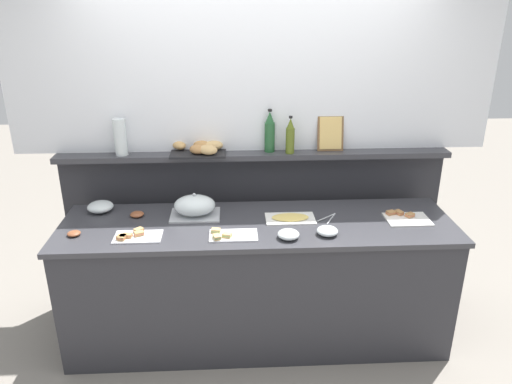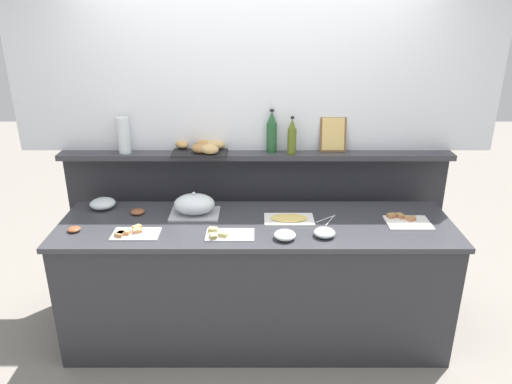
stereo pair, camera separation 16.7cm
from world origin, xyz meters
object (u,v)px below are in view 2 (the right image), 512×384
(serving_cloche, at_px, (195,205))
(bread_basket, at_px, (203,147))
(sandwich_platter_front, at_px, (228,234))
(glass_bowl_medium, at_px, (104,204))
(sandwich_platter_side, at_px, (134,233))
(water_carafe, at_px, (125,135))
(framed_picture, at_px, (334,134))
(olive_oil_bottle, at_px, (293,137))
(cold_cuts_platter, at_px, (290,219))
(condiment_bowl_teal, at_px, (75,229))
(serving_tongs, at_px, (329,220))
(sandwich_platter_rear, at_px, (408,222))
(glass_bowl_large, at_px, (325,233))
(condiment_bowl_red, at_px, (139,212))
(wine_bottle_green, at_px, (273,133))
(glass_bowl_small, at_px, (286,235))

(serving_cloche, bearing_deg, bread_basket, 84.87)
(sandwich_platter_front, relative_size, glass_bowl_medium, 1.69)
(sandwich_platter_front, xyz_separation_m, sandwich_platter_side, (-0.60, 0.01, 0.00))
(serving_cloche, distance_m, water_carafe, 0.75)
(serving_cloche, relative_size, framed_picture, 1.29)
(olive_oil_bottle, distance_m, framed_picture, 0.31)
(cold_cuts_platter, xyz_separation_m, condiment_bowl_teal, (-1.40, -0.17, 0.01))
(serving_tongs, bearing_deg, sandwich_platter_rear, -4.10)
(glass_bowl_large, xyz_separation_m, glass_bowl_medium, (-1.53, 0.45, 0.01))
(condiment_bowl_red, relative_size, bread_basket, 0.22)
(wine_bottle_green, bearing_deg, serving_cloche, -146.13)
(water_carafe, bearing_deg, glass_bowl_large, -25.57)
(wine_bottle_green, bearing_deg, olive_oil_bottle, -19.18)
(sandwich_platter_front, height_order, water_carafe, water_carafe)
(sandwich_platter_front, bearing_deg, serving_tongs, 18.93)
(glass_bowl_medium, bearing_deg, serving_tongs, -7.32)
(glass_bowl_medium, relative_size, framed_picture, 0.69)
(sandwich_platter_rear, height_order, olive_oil_bottle, olive_oil_bottle)
(glass_bowl_small, xyz_separation_m, framed_picture, (0.38, 0.74, 0.45))
(condiment_bowl_teal, bearing_deg, sandwich_platter_rear, 3.40)
(glass_bowl_large, height_order, bread_basket, bread_basket)
(cold_cuts_platter, relative_size, olive_oil_bottle, 1.22)
(glass_bowl_medium, distance_m, bread_basket, 0.82)
(sandwich_platter_rear, height_order, framed_picture, framed_picture)
(olive_oil_bottle, bearing_deg, wine_bottle_green, 160.82)
(condiment_bowl_red, bearing_deg, water_carafe, 112.33)
(sandwich_platter_front, relative_size, sandwich_platter_side, 1.03)
(sandwich_platter_side, relative_size, glass_bowl_small, 2.15)
(serving_tongs, distance_m, olive_oil_bottle, 0.66)
(cold_cuts_platter, xyz_separation_m, water_carafe, (-1.19, 0.42, 0.47))
(serving_tongs, xyz_separation_m, framed_picture, (0.07, 0.46, 0.47))
(bread_basket, bearing_deg, serving_tongs, -25.90)
(sandwich_platter_front, xyz_separation_m, glass_bowl_large, (0.62, -0.01, 0.02))
(framed_picture, xyz_separation_m, water_carafe, (-1.53, -0.04, 0.00))
(olive_oil_bottle, distance_m, wine_bottle_green, 0.15)
(glass_bowl_medium, bearing_deg, wine_bottle_green, 11.66)
(serving_cloche, bearing_deg, olive_oil_bottle, 24.50)
(glass_bowl_small, bearing_deg, wine_bottle_green, 95.16)
(serving_tongs, height_order, bread_basket, bread_basket)
(cold_cuts_platter, xyz_separation_m, condiment_bowl_red, (-1.05, 0.10, 0.01))
(sandwich_platter_side, height_order, framed_picture, framed_picture)
(serving_tongs, relative_size, olive_oil_bottle, 0.61)
(glass_bowl_medium, relative_size, olive_oil_bottle, 0.66)
(glass_bowl_large, xyz_separation_m, wine_bottle_green, (-0.32, 0.70, 0.46))
(wine_bottle_green, xyz_separation_m, bread_basket, (-0.51, -0.02, -0.10))
(bread_basket, bearing_deg, glass_bowl_medium, -162.12)
(cold_cuts_platter, xyz_separation_m, olive_oil_bottle, (0.03, 0.40, 0.46))
(serving_tongs, xyz_separation_m, water_carafe, (-1.45, 0.43, 0.47))
(serving_cloche, xyz_separation_m, glass_bowl_large, (0.86, -0.33, -0.05))
(condiment_bowl_red, relative_size, wine_bottle_green, 0.30)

